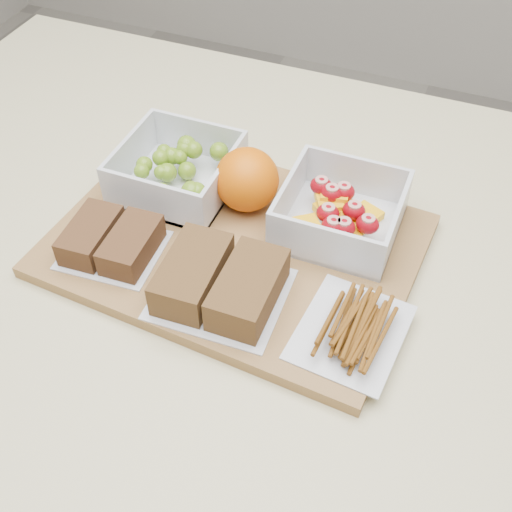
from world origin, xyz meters
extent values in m
cube|color=beige|center=(0.00, 0.00, 0.45)|extent=(1.20, 0.90, 0.90)
cube|color=olive|center=(-0.02, 0.03, 0.91)|extent=(0.44, 0.33, 0.02)
cube|color=silver|center=(-0.12, 0.09, 0.92)|extent=(0.14, 0.14, 0.01)
cube|color=silver|center=(-0.12, 0.16, 0.95)|extent=(0.14, 0.01, 0.06)
cube|color=silver|center=(-0.12, 0.02, 0.95)|extent=(0.14, 0.01, 0.06)
cube|color=silver|center=(-0.06, 0.09, 0.95)|extent=(0.01, 0.13, 0.06)
cube|color=silver|center=(-0.19, 0.09, 0.95)|extent=(0.01, 0.13, 0.06)
sphere|color=olive|center=(-0.13, 0.08, 0.94)|extent=(0.02, 0.02, 0.02)
sphere|color=olive|center=(-0.16, 0.08, 0.95)|extent=(0.02, 0.02, 0.02)
sphere|color=olive|center=(-0.13, 0.12, 0.95)|extent=(0.02, 0.02, 0.02)
sphere|color=olive|center=(-0.11, 0.10, 0.94)|extent=(0.02, 0.02, 0.02)
sphere|color=olive|center=(-0.15, 0.10, 0.95)|extent=(0.02, 0.02, 0.02)
sphere|color=olive|center=(-0.14, 0.09, 0.94)|extent=(0.02, 0.02, 0.02)
sphere|color=olive|center=(-0.15, 0.11, 0.95)|extent=(0.02, 0.02, 0.02)
sphere|color=olive|center=(-0.08, 0.05, 0.95)|extent=(0.03, 0.03, 0.03)
sphere|color=olive|center=(-0.09, 0.14, 0.95)|extent=(0.03, 0.03, 0.03)
sphere|color=olive|center=(-0.13, 0.13, 0.95)|extent=(0.03, 0.03, 0.03)
sphere|color=olive|center=(-0.16, 0.07, 0.95)|extent=(0.02, 0.02, 0.02)
sphere|color=olive|center=(-0.08, 0.13, 0.95)|extent=(0.02, 0.02, 0.02)
sphere|color=olive|center=(-0.12, 0.04, 0.94)|extent=(0.02, 0.02, 0.02)
sphere|color=olive|center=(-0.13, 0.13, 0.95)|extent=(0.02, 0.02, 0.02)
sphere|color=olive|center=(-0.14, 0.11, 0.95)|extent=(0.02, 0.02, 0.02)
sphere|color=olive|center=(-0.12, 0.13, 0.95)|extent=(0.02, 0.02, 0.02)
sphere|color=olive|center=(-0.08, 0.05, 0.95)|extent=(0.02, 0.02, 0.02)
sphere|color=olive|center=(-0.07, 0.05, 0.93)|extent=(0.02, 0.02, 0.02)
sphere|color=olive|center=(-0.13, 0.11, 0.95)|extent=(0.02, 0.02, 0.02)
sphere|color=olive|center=(-0.14, 0.08, 0.94)|extent=(0.02, 0.02, 0.02)
cube|color=silver|center=(0.09, 0.09, 0.92)|extent=(0.14, 0.14, 0.01)
cube|color=silver|center=(0.09, 0.16, 0.95)|extent=(0.14, 0.01, 0.06)
cube|color=silver|center=(0.09, 0.03, 0.95)|extent=(0.14, 0.01, 0.06)
cube|color=silver|center=(0.16, 0.09, 0.95)|extent=(0.01, 0.13, 0.06)
cube|color=silver|center=(0.03, 0.09, 0.95)|extent=(0.01, 0.13, 0.06)
cube|color=#F2AC0D|center=(0.10, 0.07, 0.93)|extent=(0.04, 0.05, 0.01)
cube|color=#F2AC0D|center=(0.08, 0.12, 0.93)|extent=(0.05, 0.06, 0.01)
cube|color=#F2AC0D|center=(0.10, 0.10, 0.93)|extent=(0.05, 0.05, 0.01)
cube|color=#F2AC0D|center=(0.12, 0.11, 0.93)|extent=(0.05, 0.05, 0.01)
cube|color=#F2AC0D|center=(0.07, 0.11, 0.94)|extent=(0.04, 0.05, 0.01)
cube|color=#F2AC0D|center=(0.08, 0.12, 0.95)|extent=(0.04, 0.03, 0.01)
cube|color=#F2AC0D|center=(0.06, 0.05, 0.94)|extent=(0.04, 0.05, 0.01)
cube|color=#F2AC0D|center=(0.11, 0.06, 0.93)|extent=(0.04, 0.04, 0.01)
cube|color=#F2AC0D|center=(0.08, 0.10, 0.93)|extent=(0.04, 0.04, 0.01)
ellipsoid|color=#9E0717|center=(0.11, 0.09, 0.95)|extent=(0.03, 0.02, 0.02)
ellipsoid|color=#9E0717|center=(0.10, 0.06, 0.95)|extent=(0.03, 0.02, 0.02)
ellipsoid|color=#9E0717|center=(0.06, 0.12, 0.95)|extent=(0.03, 0.02, 0.02)
ellipsoid|color=#9E0717|center=(0.13, 0.08, 0.95)|extent=(0.03, 0.02, 0.02)
ellipsoid|color=#9E0717|center=(0.07, 0.11, 0.95)|extent=(0.03, 0.02, 0.02)
ellipsoid|color=#9E0717|center=(0.09, 0.06, 0.95)|extent=(0.03, 0.02, 0.02)
ellipsoid|color=#9E0717|center=(0.08, 0.08, 0.95)|extent=(0.03, 0.02, 0.02)
ellipsoid|color=#9E0717|center=(0.09, 0.12, 0.95)|extent=(0.03, 0.02, 0.02)
sphere|color=#EB6505|center=(-0.03, 0.09, 0.96)|extent=(0.08, 0.08, 0.08)
cube|color=silver|center=(-0.14, -0.04, 0.92)|extent=(0.12, 0.11, 0.00)
cube|color=#55351D|center=(-0.17, -0.04, 0.93)|extent=(0.05, 0.09, 0.03)
cube|color=#55351D|center=(-0.12, -0.04, 0.93)|extent=(0.05, 0.09, 0.03)
cube|color=silver|center=(0.00, -0.06, 0.92)|extent=(0.14, 0.13, 0.00)
cube|color=brown|center=(-0.03, -0.06, 0.94)|extent=(0.06, 0.11, 0.04)
cube|color=brown|center=(0.03, -0.06, 0.94)|extent=(0.06, 0.11, 0.04)
cube|color=silver|center=(0.15, -0.05, 0.92)|extent=(0.12, 0.14, 0.00)
camera|label=1|loc=(0.21, -0.46, 1.46)|focal=45.00mm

